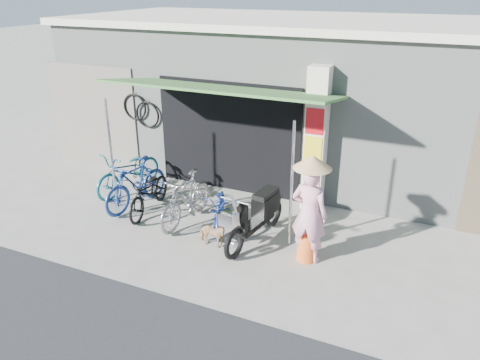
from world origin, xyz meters
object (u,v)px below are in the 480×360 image
at_px(bike_blue, 136,184).
at_px(bike_silver, 186,199).
at_px(bike_teal, 129,171).
at_px(street_dog, 212,235).
at_px(moped, 257,216).
at_px(bike_black, 149,192).
at_px(bike_navy, 221,209).
at_px(nun, 309,211).

xyz_separation_m(bike_blue, bike_silver, (1.32, -0.18, -0.01)).
distance_m(bike_teal, street_dog, 3.18).
relative_size(bike_teal, moped, 0.96).
height_order(bike_teal, bike_black, bike_teal).
bearing_deg(bike_silver, bike_black, 177.78).
bearing_deg(bike_navy, bike_teal, 143.29).
height_order(bike_blue, bike_black, bike_blue).
height_order(bike_blue, street_dog, bike_blue).
distance_m(bike_black, nun, 3.58).
bearing_deg(moped, bike_silver, -174.42).
height_order(bike_silver, nun, nun).
height_order(bike_black, moped, moped).
distance_m(bike_silver, street_dog, 1.12).
height_order(bike_teal, moped, moped).
bearing_deg(street_dog, bike_silver, 55.78).
bearing_deg(nun, bike_silver, -1.55).
height_order(bike_teal, bike_blue, bike_blue).
distance_m(bike_blue, bike_navy, 2.04).
bearing_deg(bike_navy, bike_black, 157.59).
xyz_separation_m(bike_teal, bike_blue, (0.62, -0.59, 0.03)).
xyz_separation_m(bike_black, bike_silver, (0.94, -0.10, 0.07)).
bearing_deg(bike_teal, bike_blue, -34.03).
xyz_separation_m(bike_blue, bike_navy, (2.03, -0.09, -0.12)).
relative_size(bike_teal, bike_blue, 1.07).
height_order(bike_blue, bike_navy, bike_blue).
bearing_deg(bike_navy, bike_blue, 155.16).
bearing_deg(bike_blue, nun, 1.73).
bearing_deg(moped, bike_black, -175.56).
bearing_deg(bike_blue, bike_silver, 1.17).
xyz_separation_m(bike_teal, nun, (4.53, -1.10, 0.44)).
xyz_separation_m(bike_navy, nun, (1.88, -0.42, 0.53)).
distance_m(bike_navy, nun, 1.99).
relative_size(bike_teal, nun, 0.98).
bearing_deg(bike_blue, bike_teal, 145.51).
bearing_deg(nun, moped, -7.46).
xyz_separation_m(bike_teal, moped, (3.48, -0.85, 0.01)).
height_order(bike_blue, bike_silver, bike_blue).
distance_m(bike_black, bike_silver, 0.95).
bearing_deg(bike_blue, bike_navy, 6.59).
bearing_deg(moped, nun, -4.46).
xyz_separation_m(street_dog, moped, (0.64, 0.55, 0.27)).
relative_size(bike_silver, moped, 0.87).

